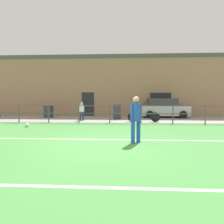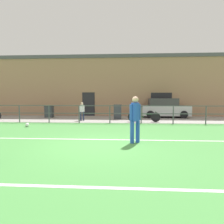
{
  "view_description": "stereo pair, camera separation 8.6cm",
  "coord_description": "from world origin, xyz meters",
  "px_view_note": "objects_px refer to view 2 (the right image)",
  "views": [
    {
      "loc": [
        0.9,
        -6.93,
        1.67
      ],
      "look_at": [
        0.27,
        4.02,
        0.87
      ],
      "focal_mm": 32.55,
      "sensor_mm": 36.0,
      "label": 1
    },
    {
      "loc": [
        0.99,
        -6.93,
        1.67
      ],
      "look_at": [
        0.27,
        4.02,
        0.87
      ],
      "focal_mm": 32.55,
      "sensor_mm": 36.0,
      "label": 2
    }
  ],
  "objects_px": {
    "trash_bin_1": "(49,111)",
    "player_striker": "(135,117)",
    "soccer_ball_match": "(27,125)",
    "parked_car_red": "(164,108)",
    "bicycle_parked_1": "(144,117)",
    "spectator_child": "(82,110)",
    "trash_bin_0": "(118,112)"
  },
  "relations": [
    {
      "from": "spectator_child",
      "to": "bicycle_parked_1",
      "type": "relative_size",
      "value": 0.59
    },
    {
      "from": "player_striker",
      "to": "spectator_child",
      "type": "xyz_separation_m",
      "value": [
        -3.42,
        6.8,
        -0.21
      ]
    },
    {
      "from": "spectator_child",
      "to": "trash_bin_1",
      "type": "relative_size",
      "value": 1.33
    },
    {
      "from": "player_striker",
      "to": "soccer_ball_match",
      "type": "bearing_deg",
      "value": -65.43
    },
    {
      "from": "player_striker",
      "to": "parked_car_red",
      "type": "xyz_separation_m",
      "value": [
        2.86,
        9.5,
        -0.21
      ]
    },
    {
      "from": "player_striker",
      "to": "spectator_child",
      "type": "height_order",
      "value": "player_striker"
    },
    {
      "from": "player_striker",
      "to": "soccer_ball_match",
      "type": "height_order",
      "value": "player_striker"
    },
    {
      "from": "trash_bin_1",
      "to": "spectator_child",
      "type": "bearing_deg",
      "value": -32.24
    },
    {
      "from": "soccer_ball_match",
      "to": "spectator_child",
      "type": "bearing_deg",
      "value": 52.13
    },
    {
      "from": "parked_car_red",
      "to": "trash_bin_0",
      "type": "height_order",
      "value": "parked_car_red"
    },
    {
      "from": "trash_bin_1",
      "to": "player_striker",
      "type": "bearing_deg",
      "value": -53.18
    },
    {
      "from": "soccer_ball_match",
      "to": "bicycle_parked_1",
      "type": "distance_m",
      "value": 7.29
    },
    {
      "from": "spectator_child",
      "to": "soccer_ball_match",
      "type": "bearing_deg",
      "value": 29.57
    },
    {
      "from": "spectator_child",
      "to": "bicycle_parked_1",
      "type": "bearing_deg",
      "value": 150.6
    },
    {
      "from": "player_striker",
      "to": "bicycle_parked_1",
      "type": "bearing_deg",
      "value": -131.96
    },
    {
      "from": "player_striker",
      "to": "trash_bin_0",
      "type": "distance_m",
      "value": 7.99
    },
    {
      "from": "spectator_child",
      "to": "trash_bin_0",
      "type": "distance_m",
      "value": 2.73
    },
    {
      "from": "bicycle_parked_1",
      "to": "spectator_child",
      "type": "bearing_deg",
      "value": 173.16
    },
    {
      "from": "player_striker",
      "to": "trash_bin_0",
      "type": "relative_size",
      "value": 1.55
    },
    {
      "from": "parked_car_red",
      "to": "trash_bin_1",
      "type": "relative_size",
      "value": 3.89
    },
    {
      "from": "bicycle_parked_1",
      "to": "trash_bin_1",
      "type": "distance_m",
      "value": 7.9
    },
    {
      "from": "bicycle_parked_1",
      "to": "soccer_ball_match",
      "type": "bearing_deg",
      "value": -158.68
    },
    {
      "from": "trash_bin_0",
      "to": "parked_car_red",
      "type": "bearing_deg",
      "value": 22.54
    },
    {
      "from": "parked_car_red",
      "to": "player_striker",
      "type": "bearing_deg",
      "value": -106.75
    },
    {
      "from": "soccer_ball_match",
      "to": "parked_car_red",
      "type": "bearing_deg",
      "value": 33.88
    },
    {
      "from": "trash_bin_0",
      "to": "spectator_child",
      "type": "bearing_deg",
      "value": -155.58
    },
    {
      "from": "trash_bin_0",
      "to": "trash_bin_1",
      "type": "relative_size",
      "value": 1.12
    },
    {
      "from": "bicycle_parked_1",
      "to": "trash_bin_0",
      "type": "distance_m",
      "value": 2.48
    },
    {
      "from": "spectator_child",
      "to": "trash_bin_1",
      "type": "bearing_deg",
      "value": -54.79
    },
    {
      "from": "soccer_ball_match",
      "to": "spectator_child",
      "type": "distance_m",
      "value": 4.07
    },
    {
      "from": "player_striker",
      "to": "trash_bin_1",
      "type": "bearing_deg",
      "value": -86.95
    },
    {
      "from": "parked_car_red",
      "to": "bicycle_parked_1",
      "type": "xyz_separation_m",
      "value": [
        -1.96,
        -3.22,
        -0.41
      ]
    }
  ]
}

